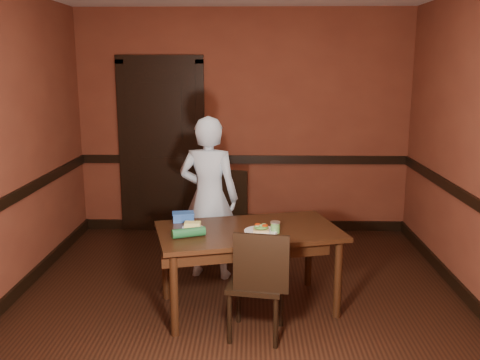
{
  "coord_description": "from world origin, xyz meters",
  "views": [
    {
      "loc": [
        0.11,
        -4.22,
        2.04
      ],
      "look_at": [
        0.0,
        0.35,
        1.05
      ],
      "focal_mm": 40.0,
      "sensor_mm": 36.0,
      "label": 1
    }
  ],
  "objects_px": {
    "sauce_jar": "(275,227)",
    "chair_near": "(256,282)",
    "sandwich_plate": "(261,230)",
    "food_tub": "(183,217)",
    "person": "(209,198)",
    "dining_table": "(248,269)",
    "cheese_saucer": "(193,226)",
    "chair_far": "(233,218)"
  },
  "relations": [
    {
      "from": "cheese_saucer",
      "to": "sandwich_plate",
      "type": "bearing_deg",
      "value": -10.0
    },
    {
      "from": "chair_far",
      "to": "sandwich_plate",
      "type": "distance_m",
      "value": 1.23
    },
    {
      "from": "dining_table",
      "to": "person",
      "type": "bearing_deg",
      "value": 104.0
    },
    {
      "from": "person",
      "to": "cheese_saucer",
      "type": "bearing_deg",
      "value": 93.48
    },
    {
      "from": "person",
      "to": "sauce_jar",
      "type": "distance_m",
      "value": 1.0
    },
    {
      "from": "sandwich_plate",
      "to": "cheese_saucer",
      "type": "height_order",
      "value": "sandwich_plate"
    },
    {
      "from": "cheese_saucer",
      "to": "food_tub",
      "type": "relative_size",
      "value": 0.85
    },
    {
      "from": "chair_near",
      "to": "food_tub",
      "type": "height_order",
      "value": "chair_near"
    },
    {
      "from": "sandwich_plate",
      "to": "food_tub",
      "type": "xyz_separation_m",
      "value": [
        -0.67,
        0.31,
        0.02
      ]
    },
    {
      "from": "chair_near",
      "to": "cheese_saucer",
      "type": "relative_size",
      "value": 4.92
    },
    {
      "from": "sauce_jar",
      "to": "food_tub",
      "type": "xyz_separation_m",
      "value": [
        -0.79,
        0.31,
        -0.01
      ]
    },
    {
      "from": "chair_near",
      "to": "sandwich_plate",
      "type": "relative_size",
      "value": 3.14
    },
    {
      "from": "sauce_jar",
      "to": "sandwich_plate",
      "type": "bearing_deg",
      "value": -178.51
    },
    {
      "from": "cheese_saucer",
      "to": "food_tub",
      "type": "xyz_separation_m",
      "value": [
        -0.1,
        0.21,
        0.02
      ]
    },
    {
      "from": "dining_table",
      "to": "person",
      "type": "xyz_separation_m",
      "value": [
        -0.39,
        0.71,
        0.44
      ]
    },
    {
      "from": "person",
      "to": "food_tub",
      "type": "bearing_deg",
      "value": 79.31
    },
    {
      "from": "dining_table",
      "to": "sandwich_plate",
      "type": "relative_size",
      "value": 5.41
    },
    {
      "from": "cheese_saucer",
      "to": "person",
      "type": "bearing_deg",
      "value": 83.38
    },
    {
      "from": "chair_near",
      "to": "cheese_saucer",
      "type": "height_order",
      "value": "chair_near"
    },
    {
      "from": "dining_table",
      "to": "chair_far",
      "type": "xyz_separation_m",
      "value": [
        -0.16,
        1.08,
        0.13
      ]
    },
    {
      "from": "chair_far",
      "to": "person",
      "type": "distance_m",
      "value": 0.53
    },
    {
      "from": "chair_far",
      "to": "food_tub",
      "type": "bearing_deg",
      "value": -95.44
    },
    {
      "from": "person",
      "to": "sauce_jar",
      "type": "xyz_separation_m",
      "value": [
        0.6,
        -0.8,
        -0.04
      ]
    },
    {
      "from": "dining_table",
      "to": "chair_far",
      "type": "bearing_deg",
      "value": 84.08
    },
    {
      "from": "cheese_saucer",
      "to": "food_tub",
      "type": "height_order",
      "value": "food_tub"
    },
    {
      "from": "sandwich_plate",
      "to": "food_tub",
      "type": "bearing_deg",
      "value": 155.12
    },
    {
      "from": "food_tub",
      "to": "chair_near",
      "type": "bearing_deg",
      "value": -57.45
    },
    {
      "from": "chair_far",
      "to": "cheese_saucer",
      "type": "bearing_deg",
      "value": -85.9
    },
    {
      "from": "chair_near",
      "to": "person",
      "type": "height_order",
      "value": "person"
    },
    {
      "from": "chair_near",
      "to": "food_tub",
      "type": "distance_m",
      "value": 0.99
    },
    {
      "from": "dining_table",
      "to": "chair_far",
      "type": "distance_m",
      "value": 1.1
    },
    {
      "from": "sandwich_plate",
      "to": "sauce_jar",
      "type": "xyz_separation_m",
      "value": [
        0.12,
        0.0,
        0.03
      ]
    },
    {
      "from": "chair_near",
      "to": "person",
      "type": "relative_size",
      "value": 0.55
    },
    {
      "from": "sandwich_plate",
      "to": "chair_far",
      "type": "bearing_deg",
      "value": 102.76
    },
    {
      "from": "chair_near",
      "to": "sauce_jar",
      "type": "height_order",
      "value": "chair_near"
    },
    {
      "from": "dining_table",
      "to": "food_tub",
      "type": "relative_size",
      "value": 7.19
    },
    {
      "from": "chair_far",
      "to": "sandwich_plate",
      "type": "xyz_separation_m",
      "value": [
        0.27,
        -1.18,
        0.24
      ]
    },
    {
      "from": "chair_far",
      "to": "chair_near",
      "type": "relative_size",
      "value": 1.1
    },
    {
      "from": "chair_far",
      "to": "person",
      "type": "height_order",
      "value": "person"
    },
    {
      "from": "sauce_jar",
      "to": "cheese_saucer",
      "type": "relative_size",
      "value": 0.54
    },
    {
      "from": "sauce_jar",
      "to": "chair_near",
      "type": "bearing_deg",
      "value": -112.08
    },
    {
      "from": "chair_far",
      "to": "person",
      "type": "xyz_separation_m",
      "value": [
        -0.22,
        -0.37,
        0.31
      ]
    }
  ]
}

